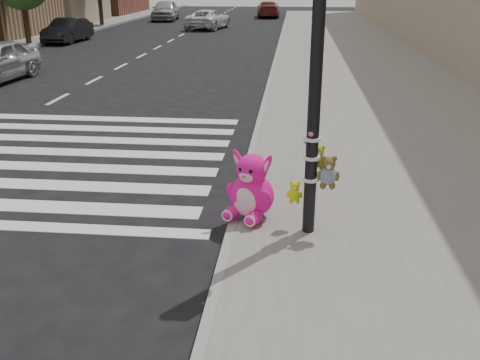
% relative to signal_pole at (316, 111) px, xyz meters
% --- Properties ---
extents(ground, '(120.00, 120.00, 0.00)m').
position_rel_signal_pole_xyz_m(ground, '(-2.63, -1.80, -1.81)').
color(ground, black).
rests_on(ground, ground).
extents(sidewalk_near, '(7.00, 80.00, 0.14)m').
position_rel_signal_pole_xyz_m(sidewalk_near, '(2.37, 8.20, -1.74)').
color(sidewalk_near, slate).
rests_on(sidewalk_near, ground).
extents(curb_edge, '(0.12, 80.00, 0.15)m').
position_rel_signal_pole_xyz_m(curb_edge, '(-1.08, 8.20, -1.74)').
color(curb_edge, gray).
rests_on(curb_edge, ground).
extents(signal_pole, '(0.68, 0.48, 4.00)m').
position_rel_signal_pole_xyz_m(signal_pole, '(0.00, 0.00, 0.00)').
color(signal_pole, black).
rests_on(signal_pole, sidewalk_near).
extents(pink_bunny, '(0.84, 0.90, 0.99)m').
position_rel_signal_pole_xyz_m(pink_bunny, '(-0.84, 0.37, -1.26)').
color(pink_bunny, '#FE159D').
rests_on(pink_bunny, sidewalk_near).
extents(red_teddy, '(0.13, 0.09, 0.19)m').
position_rel_signal_pole_xyz_m(red_teddy, '(-0.83, 0.60, -1.57)').
color(red_teddy, red).
rests_on(red_teddy, sidewalk_near).
extents(car_dark_far, '(1.50, 3.89, 1.26)m').
position_rel_signal_pole_xyz_m(car_dark_far, '(-12.43, 21.92, -1.18)').
color(car_dark_far, black).
rests_on(car_dark_far, ground).
extents(car_white_near, '(2.82, 4.79, 1.25)m').
position_rel_signal_pole_xyz_m(car_white_near, '(-6.12, 30.30, -1.18)').
color(car_white_near, silver).
rests_on(car_white_near, ground).
extents(car_maroon_near, '(2.17, 4.69, 1.33)m').
position_rel_signal_pole_xyz_m(car_maroon_near, '(-2.67, 41.32, -1.14)').
color(car_maroon_near, maroon).
rests_on(car_maroon_near, ground).
extents(car_silver_deep, '(2.28, 4.77, 1.57)m').
position_rel_signal_pole_xyz_m(car_silver_deep, '(-10.64, 37.07, -1.02)').
color(car_silver_deep, '#A7A8AC').
rests_on(car_silver_deep, ground).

